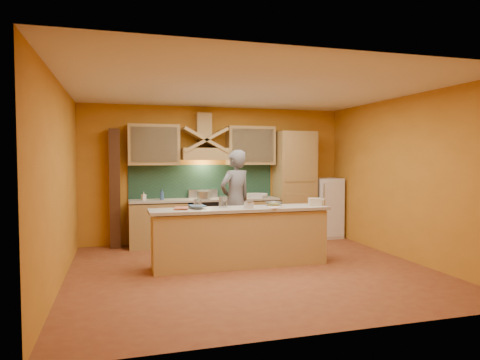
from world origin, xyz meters
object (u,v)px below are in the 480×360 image
object	(u,v)px
stove	(205,222)
kitchen_scale	(249,205)
fridge	(326,208)
person	(235,200)
mixing_bowl	(274,203)

from	to	relation	value
stove	kitchen_scale	size ratio (longest dim) A/B	7.51
stove	kitchen_scale	distance (m)	2.15
fridge	kitchen_scale	xyz separation A→B (m)	(-2.41, -2.06, 0.34)
stove	fridge	bearing A→B (deg)	0.00
person	mixing_bowl	bearing A→B (deg)	86.93
person	kitchen_scale	xyz separation A→B (m)	(-0.14, -1.32, 0.05)
stove	kitchen_scale	world-z (taller)	kitchen_scale
fridge	mixing_bowl	bearing A→B (deg)	-137.20
fridge	mixing_bowl	size ratio (longest dim) A/B	5.06
fridge	person	distance (m)	2.40
fridge	kitchen_scale	size ratio (longest dim) A/B	10.85
stove	mixing_bowl	distance (m)	1.99
person	kitchen_scale	distance (m)	1.33
fridge	person	bearing A→B (deg)	-161.92
kitchen_scale	person	bearing A→B (deg)	79.44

